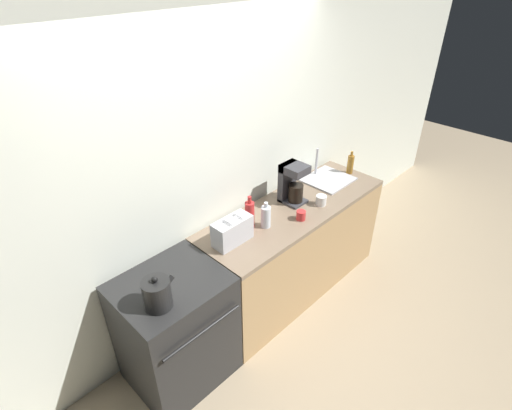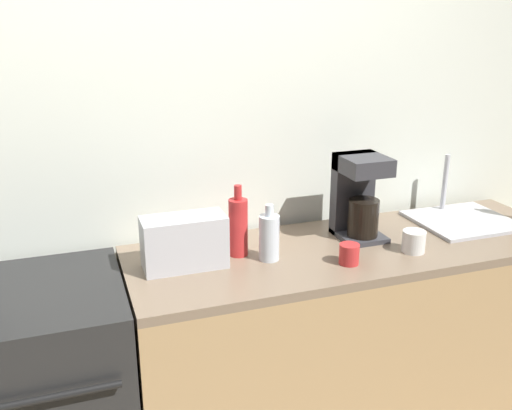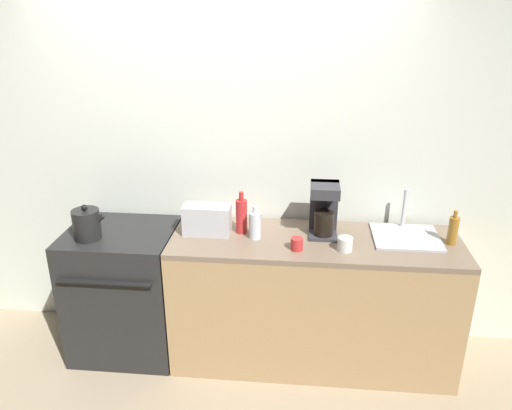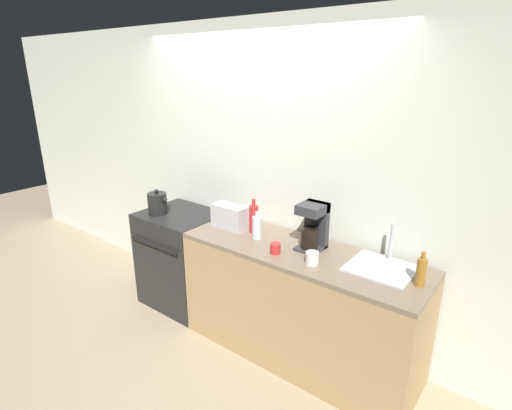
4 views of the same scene
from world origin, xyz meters
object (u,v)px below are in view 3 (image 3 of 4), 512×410
Objects in this scene: coffee_maker at (324,208)px; kettle at (87,224)px; bottle_red at (242,216)px; cup_red at (297,244)px; bottle_amber at (453,230)px; stove at (126,289)px; cup_white at (345,244)px; toaster at (207,220)px; bottle_clear at (255,225)px.

kettle is at bearing -171.85° from coffee_maker.
cup_red is at bearing -30.56° from bottle_red.
bottle_amber is (1.34, -0.05, -0.02)m from bottle_red.
bottle_red is (0.82, 0.07, 0.57)m from stove.
coffee_maker reaches higher than cup_white.
stove is at bearing -176.02° from coffee_maker.
toaster is at bearing 163.40° from cup_red.
bottle_red is 3.64× the size of cup_red.
kettle is 1.65m from cup_white.
bottle_clear is 2.43× the size of cup_white.
bottle_clear is (1.08, 0.11, -0.01)m from kettle.
bottle_amber is at bearing 9.96° from cup_red.
bottle_clear is (0.10, -0.08, -0.03)m from bottle_red.
cup_red is at bearing -124.11° from coffee_maker.
stove is at bearing 172.74° from cup_red.
bottle_clear is (0.32, -0.04, -0.01)m from toaster.
bottle_clear is at bearing 5.76° from kettle.
toaster is at bearing -174.78° from coffee_maker.
bottle_clear reaches higher than cup_red.
toaster is at bearing 2.41° from stove.
cup_red is (-0.97, -0.17, -0.06)m from bottle_amber.
kettle reaches higher than cup_white.
toaster is 0.23m from bottle_red.
kettle is 0.76× the size of toaster.
coffee_maker is 0.81m from bottle_amber.
kettle is 0.77m from toaster.
kettle is (-0.16, -0.12, 0.55)m from stove.
bottle_red reaches higher than kettle.
cup_red reaches higher than stove.
bottle_red is 0.44m from cup_red.
stove is 0.59m from kettle.
bottle_red reaches higher than toaster.
bottle_clear is at bearing -39.55° from bottle_red.
coffee_maker is (0.76, 0.07, 0.08)m from toaster.
bottle_amber reaches higher than bottle_clear.
stove is at bearing 179.13° from bottle_clear.
bottle_amber reaches higher than toaster.
coffee_maker is 0.33m from cup_red.
toaster reaches higher than stove.
kettle reaches higher than bottle_clear.
cup_red is (0.37, -0.22, -0.08)m from bottle_red.
toaster reaches higher than cup_red.
cup_white is (0.89, -0.16, -0.06)m from toaster.
kettle is 3.01× the size of cup_red.
kettle reaches higher than cup_red.
toaster is 3.39× the size of cup_white.
kettle is 2.57× the size of cup_white.
bottle_clear is 0.58m from cup_white.
cup_red is (-0.17, -0.25, -0.14)m from coffee_maker.
coffee_maker is 0.46m from bottle_clear.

